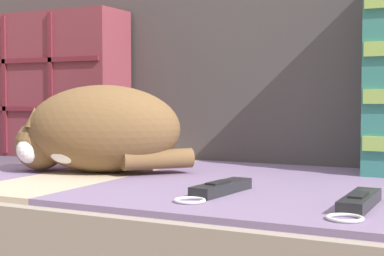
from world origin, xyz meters
name	(u,v)px	position (x,y,z in m)	size (l,w,h in m)	color
sofa_backrest	(246,68)	(0.00, 0.48, 0.67)	(1.71, 0.14, 0.46)	#474242
throw_pillow_quilted	(44,85)	(-0.53, 0.33, 0.63)	(0.48, 0.14, 0.38)	brown
sleeping_cat	(96,131)	(-0.19, 0.09, 0.52)	(0.37, 0.29, 0.18)	brown
game_remote_near	(359,202)	(0.38, -0.07, 0.45)	(0.05, 0.20, 0.02)	black
game_remote_far	(219,189)	(0.16, -0.05, 0.45)	(0.06, 0.20, 0.02)	black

